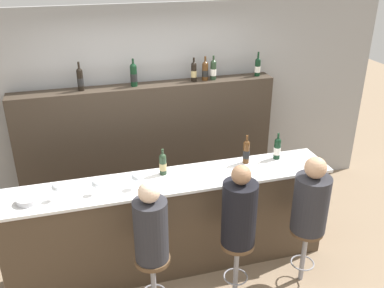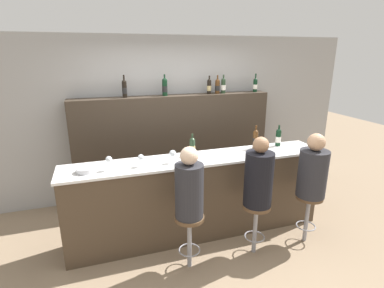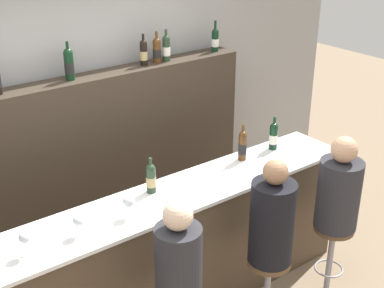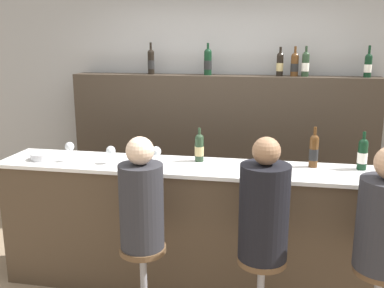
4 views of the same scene
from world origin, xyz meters
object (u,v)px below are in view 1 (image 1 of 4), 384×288
object	(u,v)px
wine_glass_2	(135,178)
wine_bottle_backbar_3	(205,71)
wine_glass_1	(95,184)
bar_stool_middle	(237,254)
guest_seated_left	(151,226)
wine_bottle_backbar_1	(134,75)
metal_bowl	(27,200)
wine_bottle_backbar_5	(258,67)
bar_stool_right	(305,241)
guest_seated_right	(311,200)
wine_bottle_counter_1	(246,151)
wine_glass_0	(56,188)
wine_bottle_counter_2	(277,148)
guest_seated_middle	(239,211)
wine_bottle_backbar_4	(213,70)
wine_bottle_backbar_0	(80,79)
bar_stool_left	(153,270)
wine_bottle_backbar_2	(194,71)
wine_bottle_counter_0	(163,164)

from	to	relation	value
wine_glass_2	wine_bottle_backbar_3	bearing A→B (deg)	49.24
wine_glass_1	bar_stool_middle	distance (m)	1.51
wine_glass_2	guest_seated_left	distance (m)	0.57
wine_bottle_backbar_1	metal_bowl	size ratio (longest dim) A/B	1.65
wine_bottle_backbar_5	wine_glass_1	bearing A→B (deg)	-149.64
bar_stool_right	wine_bottle_backbar_3	bearing A→B (deg)	106.04
wine_bottle_backbar_3	guest_seated_right	size ratio (longest dim) A/B	0.37
wine_bottle_backbar_1	bar_stool_right	world-z (taller)	wine_bottle_backbar_1
wine_glass_2	wine_bottle_counter_1	bearing A→B (deg)	9.40
wine_glass_0	wine_bottle_counter_1	bearing A→B (deg)	5.91
wine_bottle_counter_2	wine_bottle_backbar_5	distance (m)	1.24
wine_bottle_backbar_5	guest_seated_left	bearing A→B (deg)	-134.21
metal_bowl	guest_seated_middle	size ratio (longest dim) A/B	0.24
wine_bottle_backbar_4	guest_seated_left	distance (m)	2.29
wine_bottle_backbar_4	wine_glass_0	xyz separation A→B (m)	(-1.92, -1.26, -0.63)
bar_stool_middle	wine_bottle_backbar_0	bearing A→B (deg)	124.92
wine_bottle_backbar_1	wine_bottle_backbar_3	bearing A→B (deg)	0.00
bar_stool_left	bar_stool_right	xyz separation A→B (m)	(1.56, 0.00, 0.00)
bar_stool_middle	bar_stool_right	world-z (taller)	same
wine_bottle_backbar_3	bar_stool_middle	xyz separation A→B (m)	(-0.23, -1.79, -1.32)
wine_bottle_counter_2	wine_bottle_backbar_2	world-z (taller)	wine_bottle_backbar_2
wine_glass_1	wine_glass_2	world-z (taller)	wine_glass_2
wine_glass_2	metal_bowl	size ratio (longest dim) A/B	0.81
wine_bottle_counter_1	wine_glass_2	xyz separation A→B (m)	(-1.22, -0.20, -0.02)
bar_stool_middle	guest_seated_right	distance (m)	0.89
wine_bottle_counter_0	wine_bottle_backbar_5	world-z (taller)	wine_bottle_backbar_5
guest_seated_middle	guest_seated_right	size ratio (longest dim) A/B	1.03
wine_bottle_backbar_3	wine_bottle_backbar_4	distance (m)	0.10
wine_bottle_counter_2	wine_glass_1	size ratio (longest dim) A/B	2.03
metal_bowl	guest_seated_middle	bearing A→B (deg)	-16.32
guest_seated_middle	guest_seated_right	bearing A→B (deg)	0.00
wine_bottle_backbar_1	wine_bottle_backbar_5	world-z (taller)	wine_bottle_backbar_1
wine_glass_0	guest_seated_right	xyz separation A→B (m)	(2.33, -0.53, -0.21)
wine_bottle_backbar_0	wine_bottle_backbar_1	bearing A→B (deg)	0.00
wine_bottle_counter_1	wine_bottle_backbar_4	distance (m)	1.23
wine_glass_1	guest_seated_left	world-z (taller)	guest_seated_left
wine_bottle_counter_1	wine_bottle_backbar_4	world-z (taller)	wine_bottle_backbar_4
wine_bottle_counter_1	metal_bowl	bearing A→B (deg)	-175.17
wine_bottle_backbar_0	bar_stool_left	distance (m)	2.27
wine_glass_2	guest_seated_right	size ratio (longest dim) A/B	0.20
guest_seated_right	metal_bowl	bearing A→B (deg)	168.19
guest_seated_right	wine_bottle_counter_2	bearing A→B (deg)	91.44
wine_bottle_backbar_5	guest_seated_right	xyz separation A→B (m)	(-0.18, -1.79, -0.83)
wine_bottle_counter_0	guest_seated_middle	distance (m)	0.93
wine_glass_0	bar_stool_left	distance (m)	1.17
metal_bowl	guest_seated_middle	world-z (taller)	guest_seated_middle
wine_bottle_backbar_2	wine_glass_1	bearing A→B (deg)	-136.32
wine_bottle_counter_2	wine_bottle_counter_1	bearing A→B (deg)	180.00
wine_bottle_backbar_3	wine_bottle_counter_1	bearing A→B (deg)	-82.84
wine_bottle_counter_2	guest_seated_middle	bearing A→B (deg)	-134.72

